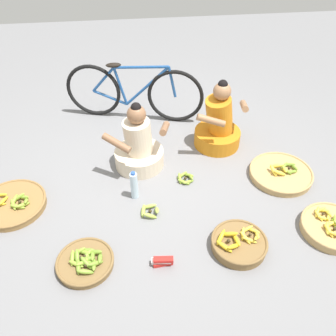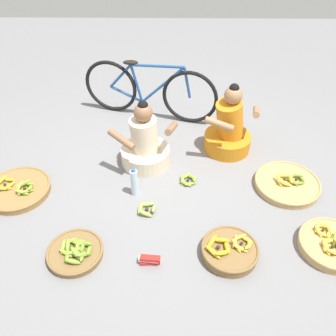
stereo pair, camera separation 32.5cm
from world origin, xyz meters
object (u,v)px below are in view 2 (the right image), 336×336
Objects in this scene: bicycle_leaning at (149,91)px; packet_carton_stack at (150,260)px; vendor_woman_behind at (229,130)px; loose_bananas_back_center at (147,209)px; water_bottle at (134,182)px; banana_basket_front_left at (332,244)px; banana_basket_near_vendor at (75,252)px; banana_basket_mid_right at (287,184)px; banana_basket_back_left at (230,250)px; banana_basket_near_bicycle at (18,189)px; vendor_woman_front at (145,145)px; loose_bananas_front_right at (188,180)px.

packet_carton_stack is (0.11, -2.22, -0.31)m from bicycle_leaning.
vendor_woman_behind is at bearing -36.61° from bicycle_leaning.
water_bottle is (-0.13, 0.23, 0.12)m from loose_bananas_back_center.
bicycle_leaning is 2.64m from banana_basket_front_left.
banana_basket_near_vendor is at bearing -133.86° from vendor_woman_behind.
vendor_woman_behind is 4.50× the size of packet_carton_stack.
bicycle_leaning reaches higher than banana_basket_front_left.
loose_bananas_back_center is (-1.39, -0.35, -0.01)m from banana_basket_mid_right.
loose_bananas_back_center is 0.29m from water_bottle.
bicycle_leaning is 5.24× the size of water_bottle.
banana_basket_back_left is 2.65× the size of loose_bananas_back_center.
banana_basket_mid_right is 2.05× the size of water_bottle.
banana_basket_back_left is 0.86m from loose_bananas_back_center.
vendor_woman_behind reaches higher than banana_basket_near_bicycle.
vendor_woman_front reaches higher than loose_bananas_front_right.
banana_basket_near_bicycle is 2.68m from banana_basket_mid_right.
vendor_woman_behind reaches higher than banana_basket_front_left.
loose_bananas_front_right is at bearing -128.69° from vendor_woman_behind.
water_bottle reaches higher than loose_bananas_front_right.
banana_basket_back_left is at bearing -129.34° from banana_basket_mid_right.
water_bottle reaches higher than banana_basket_near_bicycle.
loose_bananas_back_center is at bearing -85.95° from vendor_woman_front.
banana_basket_front_left is 1.16× the size of banana_basket_back_left.
banana_basket_front_left is (2.86, -0.63, 0.01)m from banana_basket_near_bicycle.
vendor_woman_behind is 1.28× the size of banana_basket_near_bicycle.
banana_basket_near_bicycle is 2.93m from banana_basket_front_left.
vendor_woman_behind reaches higher than packet_carton_stack.
banana_basket_front_left is (1.63, -1.12, -0.19)m from vendor_woman_front.
banana_basket_near_bicycle is 1.31m from loose_bananas_back_center.
banana_basket_back_left is at bearing -19.52° from banana_basket_near_bicycle.
banana_basket_front_left is 3.07× the size of loose_bananas_back_center.
loose_bananas_front_right is at bearing -34.31° from vendor_woman_front.
loose_bananas_front_right is 0.57m from water_bottle.
water_bottle is (-1.52, -0.12, 0.11)m from banana_basket_mid_right.
loose_bananas_back_center is (-0.40, -0.41, 0.01)m from loose_bananas_front_right.
packet_carton_stack is (1.34, -0.80, 0.00)m from banana_basket_near_bicycle.
vendor_woman_behind is 1.25× the size of banana_basket_mid_right.
banana_basket_mid_right reaches higher than loose_bananas_back_center.
banana_basket_near_bicycle is 3.53× the size of packet_carton_stack.
banana_basket_near_vendor is at bearing 173.74° from packet_carton_stack.
bicycle_leaning is 1.68m from loose_bananas_back_center.
loose_bananas_back_center is at bearing -165.91° from banana_basket_mid_right.
loose_bananas_back_center reaches higher than loose_bananas_front_right.
banana_basket_mid_right is (1.44, -0.37, -0.20)m from vendor_woman_front.
banana_basket_mid_right reaches higher than loose_bananas_front_right.
vendor_woman_front reaches higher than packet_carton_stack.
vendor_woman_front is at bearing 145.69° from loose_bananas_front_right.
banana_basket_mid_right is at bearing 23.50° from banana_basket_near_vendor.
banana_basket_mid_right is (2.68, 0.12, -0.00)m from banana_basket_near_bicycle.
vendor_woman_behind is 1.47m from banana_basket_back_left.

